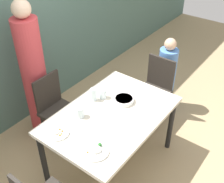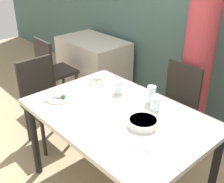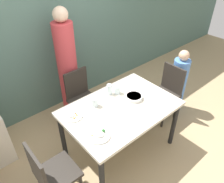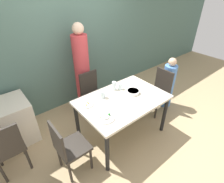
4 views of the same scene
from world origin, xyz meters
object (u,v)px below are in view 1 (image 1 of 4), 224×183
at_px(person_adult, 34,76).
at_px(bowl_curry, 124,100).
at_px(glass_water_tall, 103,94).
at_px(chair_child_spot, 155,88).
at_px(chair_adult_spot, 56,107).
at_px(plate_rice_adult, 95,150).
at_px(person_child, 166,77).

height_order(person_adult, bowl_curry, person_adult).
bearing_deg(glass_water_tall, chair_child_spot, -12.50).
xyz_separation_m(chair_adult_spot, plate_rice_adult, (-0.44, -1.00, 0.29)).
bearing_deg(person_child, plate_rice_adult, -172.40).
bearing_deg(person_child, glass_water_tall, 170.62).
distance_m(person_adult, bowl_curry, 1.15).
bearing_deg(chair_child_spot, plate_rice_adult, -80.93).
xyz_separation_m(person_adult, bowl_curry, (0.29, -1.11, -0.03)).
relative_size(chair_child_spot, person_adult, 0.51).
bearing_deg(bowl_curry, chair_adult_spot, 110.33).
xyz_separation_m(person_child, glass_water_tall, (-1.17, 0.19, 0.32)).
bearing_deg(person_child, chair_adult_spot, 151.25).
relative_size(chair_adult_spot, chair_child_spot, 1.00).
bearing_deg(chair_adult_spot, person_child, -28.75).
relative_size(chair_adult_spot, bowl_curry, 4.13).
bearing_deg(glass_water_tall, chair_adult_spot, 110.67).
distance_m(person_child, glass_water_tall, 1.23).
height_order(person_child, glass_water_tall, person_child).
distance_m(plate_rice_adult, glass_water_tall, 0.79).
distance_m(chair_adult_spot, glass_water_tall, 0.69).
height_order(chair_child_spot, glass_water_tall, chair_child_spot).
bearing_deg(glass_water_tall, person_adult, 103.54).
height_order(chair_adult_spot, person_adult, person_adult).
height_order(person_adult, plate_rice_adult, person_adult).
relative_size(chair_child_spot, bowl_curry, 4.13).
height_order(chair_child_spot, plate_rice_adult, chair_child_spot).
distance_m(chair_adult_spot, person_adult, 0.46).
xyz_separation_m(person_adult, plate_rice_adult, (-0.44, -1.32, -0.04)).
bearing_deg(person_child, bowl_curry, -178.14).
bearing_deg(chair_child_spot, bowl_curry, -87.44).
distance_m(person_child, bowl_curry, 1.13).
bearing_deg(person_adult, bowl_curry, -75.22).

